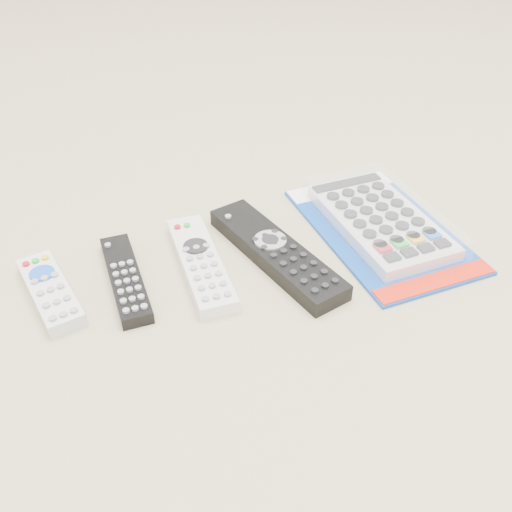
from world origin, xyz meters
name	(u,v)px	position (x,y,z in m)	size (l,w,h in m)	color
remote_small_grey	(50,291)	(-0.25, 0.07, 0.01)	(0.06, 0.15, 0.02)	#BBBBBD
remote_slim_black	(126,278)	(-0.16, 0.06, 0.01)	(0.05, 0.17, 0.02)	black
remote_silver_dvd	(201,263)	(-0.06, 0.04, 0.01)	(0.07, 0.20, 0.02)	silver
remote_large_black	(276,252)	(0.04, 0.02, 0.01)	(0.10, 0.25, 0.03)	black
jumbo_remote_packaged	(381,220)	(0.20, 0.02, 0.02)	(0.18, 0.29, 0.04)	#0D3B94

